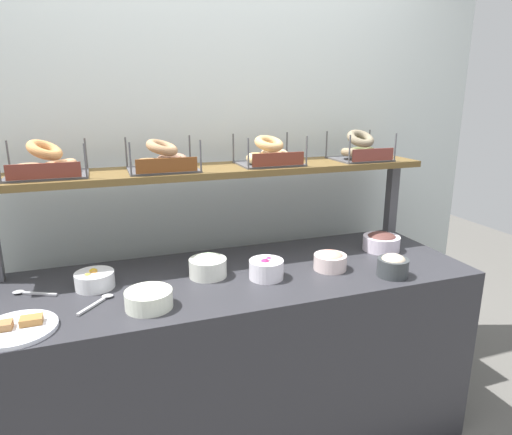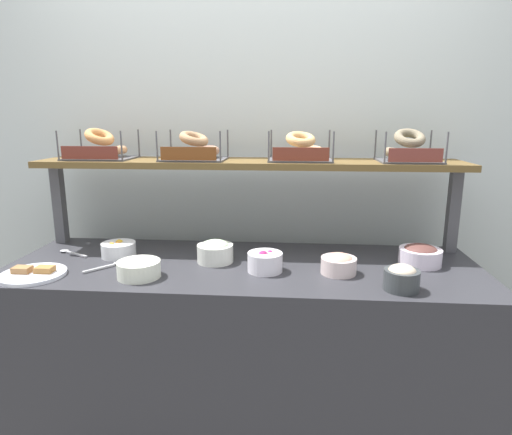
% 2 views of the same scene
% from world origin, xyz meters
% --- Properties ---
extents(ground_plane, '(8.00, 8.00, 0.00)m').
position_xyz_m(ground_plane, '(0.00, 0.00, 0.00)').
color(ground_plane, '#595651').
extents(back_wall, '(3.26, 0.06, 2.40)m').
position_xyz_m(back_wall, '(0.00, 0.55, 1.20)').
color(back_wall, silver).
rests_on(back_wall, ground_plane).
extents(deli_counter, '(2.06, 0.70, 0.85)m').
position_xyz_m(deli_counter, '(0.00, 0.00, 0.42)').
color(deli_counter, '#2D2D33').
rests_on(deli_counter, ground_plane).
extents(shelf_riser_left, '(0.05, 0.05, 0.40)m').
position_xyz_m(shelf_riser_left, '(-0.97, 0.27, 1.05)').
color(shelf_riser_left, '#4C4C51').
rests_on(shelf_riser_left, deli_counter).
extents(shelf_riser_right, '(0.05, 0.05, 0.40)m').
position_xyz_m(shelf_riser_right, '(0.97, 0.27, 1.05)').
color(shelf_riser_right, '#4C4C51').
rests_on(shelf_riser_right, deli_counter).
extents(upper_shelf, '(2.02, 0.32, 0.03)m').
position_xyz_m(upper_shelf, '(0.00, 0.27, 1.26)').
color(upper_shelf, brown).
rests_on(upper_shelf, shelf_riser_left).
extents(bowl_lox_spread, '(0.15, 0.15, 0.09)m').
position_xyz_m(bowl_lox_spread, '(0.41, -0.08, 0.89)').
color(bowl_lox_spread, silver).
rests_on(bowl_lox_spread, deli_counter).
extents(bowl_chocolate_spread, '(0.18, 0.18, 0.09)m').
position_xyz_m(bowl_chocolate_spread, '(0.77, 0.06, 0.90)').
color(bowl_chocolate_spread, white).
rests_on(bowl_chocolate_spread, deli_counter).
extents(bowl_tuna_salad, '(0.13, 0.13, 0.10)m').
position_xyz_m(bowl_tuna_salad, '(0.62, -0.24, 0.90)').
color(bowl_tuna_salad, '#373C3E').
rests_on(bowl_tuna_salad, deli_counter).
extents(bowl_beet_salad, '(0.15, 0.15, 0.09)m').
position_xyz_m(bowl_beet_salad, '(0.10, -0.08, 0.89)').
color(bowl_beet_salad, white).
rests_on(bowl_beet_salad, deli_counter).
extents(bowl_fruit_salad, '(0.16, 0.16, 0.08)m').
position_xyz_m(bowl_fruit_salad, '(-0.59, 0.06, 0.88)').
color(bowl_fruit_salad, white).
rests_on(bowl_fruit_salad, deli_counter).
extents(bowl_scallion_spread, '(0.16, 0.16, 0.10)m').
position_xyz_m(bowl_scallion_spread, '(-0.13, 0.02, 0.90)').
color(bowl_scallion_spread, white).
rests_on(bowl_scallion_spread, deli_counter).
extents(bowl_cream_cheese, '(0.17, 0.17, 0.08)m').
position_xyz_m(bowl_cream_cheese, '(-0.40, -0.19, 0.89)').
color(bowl_cream_cheese, white).
rests_on(bowl_cream_cheese, deli_counter).
extents(serving_plate_white, '(0.26, 0.26, 0.04)m').
position_xyz_m(serving_plate_white, '(-0.83, -0.22, 0.86)').
color(serving_plate_white, white).
rests_on(serving_plate_white, deli_counter).
extents(serving_spoon_near_plate, '(0.17, 0.09, 0.01)m').
position_xyz_m(serving_spoon_near_plate, '(-0.83, 0.08, 0.86)').
color(serving_spoon_near_plate, '#B7B7BC').
rests_on(serving_spoon_near_plate, deli_counter).
extents(serving_spoon_by_edge, '(0.13, 0.14, 0.01)m').
position_xyz_m(serving_spoon_by_edge, '(-0.57, -0.09, 0.86)').
color(serving_spoon_by_edge, '#B7B7BC').
rests_on(serving_spoon_by_edge, deli_counter).
extents(bagel_basket_sesame, '(0.32, 0.26, 0.16)m').
position_xyz_m(bagel_basket_sesame, '(-0.73, 0.27, 1.33)').
color(bagel_basket_sesame, '#4C4C51').
rests_on(bagel_basket_sesame, upper_shelf).
extents(bagel_basket_everything, '(0.30, 0.26, 0.14)m').
position_xyz_m(bagel_basket_everything, '(-0.26, 0.25, 1.33)').
color(bagel_basket_everything, '#4C4C51').
rests_on(bagel_basket_everything, upper_shelf).
extents(bagel_basket_plain, '(0.30, 0.25, 0.14)m').
position_xyz_m(bagel_basket_plain, '(0.24, 0.26, 1.33)').
color(bagel_basket_plain, '#4C4C51').
rests_on(bagel_basket_plain, upper_shelf).
extents(bagel_basket_poppy, '(0.28, 0.26, 0.16)m').
position_xyz_m(bagel_basket_poppy, '(0.74, 0.25, 1.33)').
color(bagel_basket_poppy, '#4C4C51').
rests_on(bagel_basket_poppy, upper_shelf).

